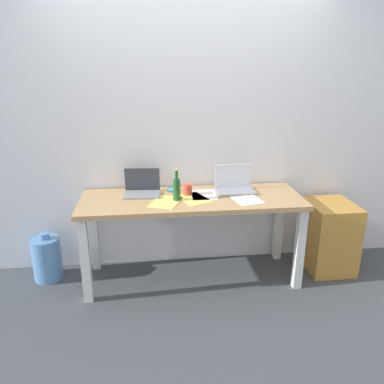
% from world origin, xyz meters
% --- Properties ---
extents(ground_plane, '(8.00, 8.00, 0.00)m').
position_xyz_m(ground_plane, '(0.00, 0.00, 0.00)').
color(ground_plane, '#42474C').
extents(back_wall, '(5.20, 0.08, 2.60)m').
position_xyz_m(back_wall, '(0.00, 0.38, 1.30)').
color(back_wall, white).
rests_on(back_wall, ground).
extents(desk, '(1.86, 0.65, 0.76)m').
position_xyz_m(desk, '(0.00, 0.00, 0.65)').
color(desk, tan).
rests_on(desk, ground).
extents(laptop_left, '(0.31, 0.24, 0.22)m').
position_xyz_m(laptop_left, '(-0.42, 0.13, 0.81)').
color(laptop_left, gray).
rests_on(laptop_left, desk).
extents(laptop_right, '(0.34, 0.22, 0.23)m').
position_xyz_m(laptop_right, '(0.40, 0.13, 0.81)').
color(laptop_right, gray).
rests_on(laptop_right, desk).
extents(beer_bottle, '(0.06, 0.06, 0.26)m').
position_xyz_m(beer_bottle, '(-0.13, -0.05, 0.86)').
color(beer_bottle, '#1E5123').
rests_on(beer_bottle, desk).
extents(computer_mouse, '(0.10, 0.12, 0.03)m').
position_xyz_m(computer_mouse, '(-0.16, 0.19, 0.78)').
color(computer_mouse, '#338CC6').
rests_on(computer_mouse, desk).
extents(coffee_mug, '(0.08, 0.08, 0.09)m').
position_xyz_m(coffee_mug, '(-0.03, 0.08, 0.81)').
color(coffee_mug, '#D84C38').
rests_on(coffee_mug, desk).
extents(paper_sheet_center, '(0.31, 0.35, 0.00)m').
position_xyz_m(paper_sheet_center, '(0.01, -0.03, 0.76)').
color(paper_sheet_center, '#F4E06B').
rests_on(paper_sheet_center, desk).
extents(paper_sheet_front_right, '(0.27, 0.33, 0.00)m').
position_xyz_m(paper_sheet_front_right, '(0.44, -0.08, 0.76)').
color(paper_sheet_front_right, white).
rests_on(paper_sheet_front_right, desk).
extents(paper_sheet_near_back, '(0.22, 0.30, 0.00)m').
position_xyz_m(paper_sheet_near_back, '(0.11, 0.07, 0.76)').
color(paper_sheet_near_back, white).
rests_on(paper_sheet_near_back, desk).
extents(paper_yellow_folder, '(0.30, 0.35, 0.00)m').
position_xyz_m(paper_yellow_folder, '(-0.23, -0.08, 0.76)').
color(paper_yellow_folder, '#F4E06B').
rests_on(paper_yellow_folder, desk).
extents(water_cooler_jug, '(0.25, 0.25, 0.44)m').
position_xyz_m(water_cooler_jug, '(-1.28, 0.13, 0.20)').
color(water_cooler_jug, '#598CC6').
rests_on(water_cooler_jug, ground).
extents(filing_cabinet, '(0.40, 0.48, 0.64)m').
position_xyz_m(filing_cabinet, '(1.27, 0.04, 0.32)').
color(filing_cabinet, '#C68938').
rests_on(filing_cabinet, ground).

